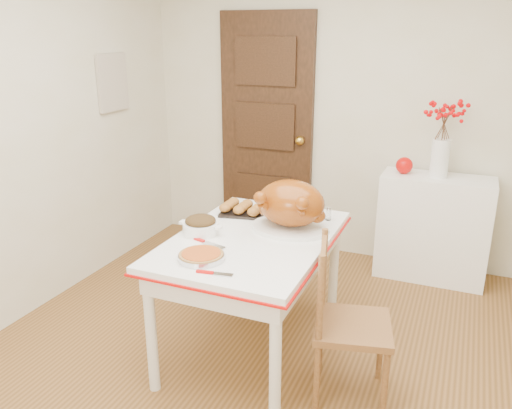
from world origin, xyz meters
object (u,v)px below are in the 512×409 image
at_px(turkey_platter, 291,206).
at_px(kitchen_table, 253,295).
at_px(chair_oak, 353,323).
at_px(sideboard, 433,228).
at_px(pumpkin_pie, 201,255).

bearing_deg(turkey_platter, kitchen_table, -119.00).
relative_size(kitchen_table, chair_oak, 1.42).
xyz_separation_m(chair_oak, turkey_platter, (-0.48, 0.37, 0.46)).
bearing_deg(sideboard, kitchen_table, -121.53).
relative_size(turkey_platter, pumpkin_pie, 1.96).
xyz_separation_m(sideboard, chair_oak, (-0.27, -1.67, 0.03)).
bearing_deg(chair_oak, kitchen_table, 61.05).
xyz_separation_m(sideboard, kitchen_table, (-0.91, -1.49, -0.04)).
relative_size(sideboard, kitchen_table, 0.66).
xyz_separation_m(chair_oak, pumpkin_pie, (-0.77, -0.21, 0.34)).
bearing_deg(sideboard, chair_oak, -99.04).
height_order(chair_oak, turkey_platter, turkey_platter).
height_order(sideboard, pumpkin_pie, sideboard).
bearing_deg(kitchen_table, sideboard, 58.47).
xyz_separation_m(sideboard, pumpkin_pie, (-1.04, -1.89, 0.37)).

